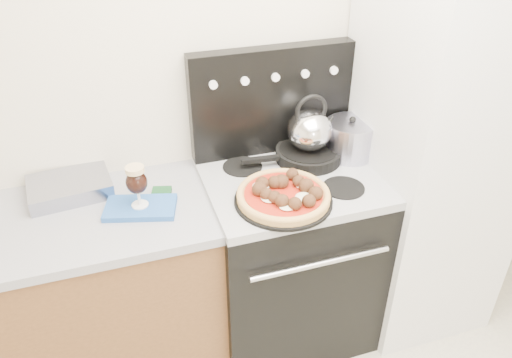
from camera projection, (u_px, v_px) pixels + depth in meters
name	position (u px, v px, depth m)	size (l,w,h in m)	color
room_shell	(391.00, 248.00, 1.29)	(3.52, 3.01, 2.52)	beige
base_cabinet	(51.00, 310.00, 2.19)	(1.45, 0.60, 0.86)	brown
countertop	(26.00, 229.00, 1.95)	(1.48, 0.63, 0.04)	#9A9AA4
stove_body	(288.00, 259.00, 2.46)	(0.76, 0.65, 0.88)	black
cooktop	(291.00, 181.00, 2.21)	(0.76, 0.65, 0.04)	#ADADB2
backguard	(271.00, 101.00, 2.28)	(0.76, 0.08, 0.50)	black
fridge	(432.00, 150.00, 2.34)	(0.64, 0.68, 1.90)	silver
foil_sheet	(70.00, 187.00, 2.11)	(0.33, 0.24, 0.07)	#ADB0C7
oven_mitt	(141.00, 208.00, 2.02)	(0.28, 0.16, 0.02)	#285CB0
beer_glass	(137.00, 186.00, 1.96)	(0.09, 0.09, 0.18)	black
pizza_pan	(283.00, 200.00, 2.04)	(0.40, 0.40, 0.01)	black
pizza	(283.00, 194.00, 2.02)	(0.38, 0.38, 0.05)	#EFA355
skillet	(308.00, 154.00, 2.32)	(0.30, 0.30, 0.05)	black
tea_kettle	(310.00, 127.00, 2.24)	(0.21, 0.21, 0.23)	silver
stock_pot	(350.00, 140.00, 2.32)	(0.22, 0.22, 0.16)	#ACAAC2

